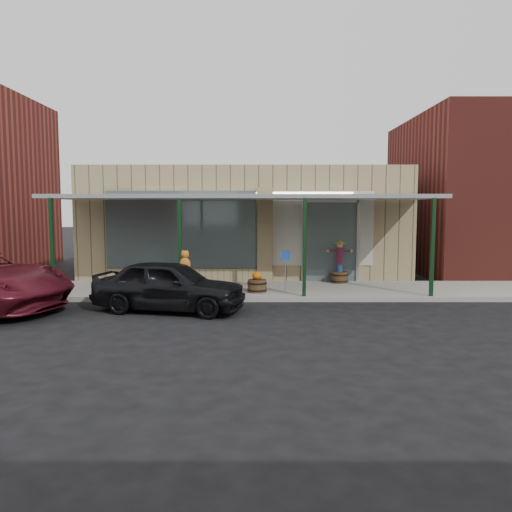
{
  "coord_description": "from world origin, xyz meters",
  "views": [
    {
      "loc": [
        0.41,
        -12.2,
        2.7
      ],
      "look_at": [
        0.4,
        2.6,
        1.28
      ],
      "focal_mm": 35.0,
      "sensor_mm": 36.0,
      "label": 1
    }
  ],
  "objects_px": {
    "barrel_scarecrow": "(339,268)",
    "parked_sedan": "(170,285)",
    "barrel_pumpkin": "(257,284)",
    "handicap_sign": "(285,266)"
  },
  "relations": [
    {
      "from": "barrel_scarecrow",
      "to": "barrel_pumpkin",
      "type": "bearing_deg",
      "value": -168.05
    },
    {
      "from": "handicap_sign",
      "to": "parked_sedan",
      "type": "height_order",
      "value": "parked_sedan"
    },
    {
      "from": "barrel_pumpkin",
      "to": "handicap_sign",
      "type": "height_order",
      "value": "handicap_sign"
    },
    {
      "from": "barrel_scarecrow",
      "to": "handicap_sign",
      "type": "distance_m",
      "value": 2.97
    },
    {
      "from": "barrel_pumpkin",
      "to": "handicap_sign",
      "type": "distance_m",
      "value": 1.07
    },
    {
      "from": "parked_sedan",
      "to": "handicap_sign",
      "type": "bearing_deg",
      "value": -46.98
    },
    {
      "from": "barrel_scarecrow",
      "to": "parked_sedan",
      "type": "relative_size",
      "value": 0.35
    },
    {
      "from": "barrel_pumpkin",
      "to": "handicap_sign",
      "type": "relative_size",
      "value": 0.55
    },
    {
      "from": "barrel_scarecrow",
      "to": "handicap_sign",
      "type": "xyz_separation_m",
      "value": [
        -1.98,
        -2.2,
        0.33
      ]
    },
    {
      "from": "handicap_sign",
      "to": "parked_sedan",
      "type": "xyz_separation_m",
      "value": [
        -3.15,
        -1.81,
        -0.29
      ]
    }
  ]
}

